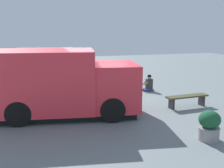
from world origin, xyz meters
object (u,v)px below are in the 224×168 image
food_truck (60,85)px  person_customer (149,85)px  plaza_bench (187,98)px  planter_flowering_far (209,125)px  planter_flowering_near (17,88)px

food_truck → person_customer: food_truck is taller
person_customer → plaza_bench: size_ratio=0.46×
person_customer → plaza_bench: 3.16m
person_customer → plaza_bench: bearing=94.9°
plaza_bench → person_customer: bearing=-85.1°
food_truck → plaza_bench: 5.09m
person_customer → plaza_bench: person_customer is taller
plaza_bench → planter_flowering_far: bearing=68.4°
planter_flowering_far → food_truck: bearing=-42.2°
planter_flowering_near → plaza_bench: planter_flowering_near is taller
food_truck → plaza_bench: size_ratio=3.03×
planter_flowering_near → food_truck: bearing=114.3°
planter_flowering_near → planter_flowering_far: (-5.49, 7.16, 0.08)m
food_truck → planter_flowering_far: food_truck is taller
person_customer → planter_flowering_far: planter_flowering_far is taller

